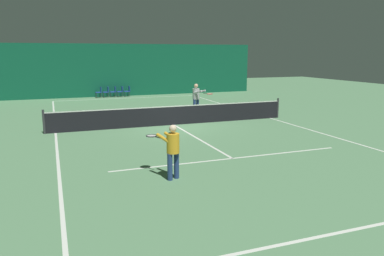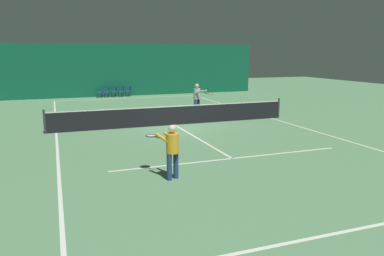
% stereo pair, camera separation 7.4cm
% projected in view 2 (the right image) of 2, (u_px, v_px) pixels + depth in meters
% --- Properties ---
extents(ground_plane, '(60.00, 60.00, 0.00)m').
position_uv_depth(ground_plane, '(175.00, 125.00, 18.43)').
color(ground_plane, '#56845B').
extents(backdrop_curtain, '(23.00, 0.12, 4.21)m').
position_uv_depth(backdrop_curtain, '(124.00, 70.00, 30.56)').
color(backdrop_curtain, '#0F5138').
rests_on(backdrop_curtain, ground).
extents(court_line_baseline_far, '(11.00, 0.10, 0.00)m').
position_uv_depth(court_line_baseline_far, '(129.00, 98.00, 29.38)').
color(court_line_baseline_far, silver).
rests_on(court_line_baseline_far, ground).
extents(court_line_baseline_near, '(11.00, 0.10, 0.00)m').
position_uv_depth(court_line_baseline_near, '(354.00, 230.00, 7.49)').
color(court_line_baseline_near, silver).
rests_on(court_line_baseline_near, ground).
extents(court_line_service_far, '(8.25, 0.10, 0.00)m').
position_uv_depth(court_line_service_far, '(145.00, 107.00, 24.32)').
color(court_line_service_far, silver).
rests_on(court_line_service_far, ground).
extents(court_line_service_near, '(8.25, 0.10, 0.00)m').
position_uv_depth(court_line_service_near, '(232.00, 158.00, 12.55)').
color(court_line_service_near, silver).
rests_on(court_line_service_near, ground).
extents(court_line_sideline_left, '(0.10, 23.80, 0.00)m').
position_uv_depth(court_line_sideline_left, '(56.00, 133.00, 16.57)').
color(court_line_sideline_left, silver).
rests_on(court_line_sideline_left, ground).
extents(court_line_sideline_right, '(0.10, 23.80, 0.00)m').
position_uv_depth(court_line_sideline_right, '(271.00, 118.00, 20.30)').
color(court_line_sideline_right, silver).
rests_on(court_line_sideline_right, ground).
extents(court_line_centre, '(0.10, 12.80, 0.00)m').
position_uv_depth(court_line_centre, '(175.00, 125.00, 18.43)').
color(court_line_centre, silver).
rests_on(court_line_centre, ground).
extents(tennis_net, '(12.00, 0.10, 1.07)m').
position_uv_depth(tennis_net, '(174.00, 115.00, 18.33)').
color(tennis_net, black).
rests_on(tennis_net, ground).
extents(player_near, '(0.83, 1.33, 1.55)m').
position_uv_depth(player_near, '(171.00, 148.00, 10.36)').
color(player_near, navy).
rests_on(player_near, ground).
extents(player_far, '(0.97, 1.39, 1.74)m').
position_uv_depth(player_far, '(197.00, 96.00, 21.59)').
color(player_far, navy).
rests_on(player_far, ground).
extents(courtside_chair_0, '(0.44, 0.44, 0.84)m').
position_uv_depth(courtside_chair_0, '(101.00, 91.00, 29.70)').
color(courtside_chair_0, '#2D2D2D').
rests_on(courtside_chair_0, ground).
extents(courtside_chair_1, '(0.44, 0.44, 0.84)m').
position_uv_depth(courtside_chair_1, '(108.00, 91.00, 29.89)').
color(courtside_chair_1, '#2D2D2D').
rests_on(courtside_chair_1, ground).
extents(courtside_chair_2, '(0.44, 0.44, 0.84)m').
position_uv_depth(courtside_chair_2, '(115.00, 91.00, 30.08)').
color(courtside_chair_2, '#2D2D2D').
rests_on(courtside_chair_2, ground).
extents(courtside_chair_3, '(0.44, 0.44, 0.84)m').
position_uv_depth(courtside_chair_3, '(122.00, 91.00, 30.27)').
color(courtside_chair_3, '#2D2D2D').
rests_on(courtside_chair_3, ground).
extents(courtside_chair_4, '(0.44, 0.44, 0.84)m').
position_uv_depth(courtside_chair_4, '(129.00, 90.00, 30.47)').
color(courtside_chair_4, '#2D2D2D').
rests_on(courtside_chair_4, ground).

